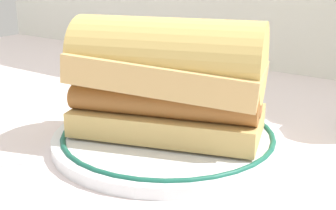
% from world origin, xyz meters
% --- Properties ---
extents(ground_plane, '(1.50, 1.50, 0.00)m').
position_xyz_m(ground_plane, '(0.00, 0.00, 0.00)').
color(ground_plane, silver).
extents(plate, '(0.25, 0.25, 0.01)m').
position_xyz_m(plate, '(0.01, 0.04, 0.01)').
color(plate, white).
rests_on(plate, ground_plane).
extents(sausage_sandwich, '(0.22, 0.16, 0.12)m').
position_xyz_m(sausage_sandwich, '(0.01, 0.04, 0.08)').
color(sausage_sandwich, tan).
rests_on(sausage_sandwich, plate).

